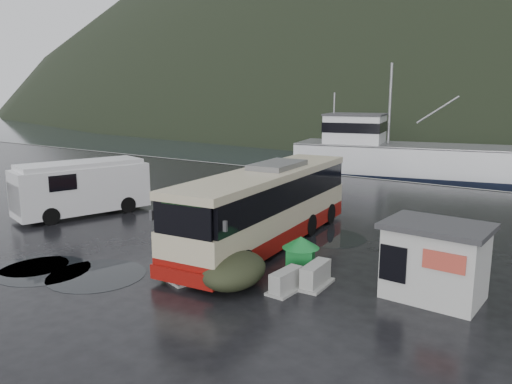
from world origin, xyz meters
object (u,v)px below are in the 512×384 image
Objects in this scene: white_van at (84,215)px; jersey_barrier_a at (194,280)px; jersey_barrier_c at (286,291)px; ticket_kiosk at (432,297)px; waste_bin_left at (300,272)px; waste_bin_right at (183,269)px; dome_tent at (234,286)px; jersey_barrier_b at (315,286)px; coach_bus at (267,243)px; fishing_trawler at (422,167)px.

white_van is 4.04× the size of jersey_barrier_a.
white_van is 4.76× the size of jersey_barrier_c.
jersey_barrier_a is at bearing -154.14° from ticket_kiosk.
waste_bin_left is 3.80m from jersey_barrier_a.
waste_bin_left is at bearing 104.72° from jersey_barrier_c.
jersey_barrier_a is (-2.68, -2.69, 0.00)m from waste_bin_left.
waste_bin_right reaches higher than jersey_barrier_c.
dome_tent is 1.67× the size of jersey_barrier_a.
white_van is at bearing 172.43° from jersey_barrier_b.
jersey_barrier_c is (0.47, -1.78, 0.00)m from waste_bin_left.
waste_bin_left is at bearing 63.28° from dome_tent.
waste_bin_left is at bearing 29.38° from waste_bin_right.
waste_bin_left is 0.86× the size of jersey_barrier_b.
coach_bus is 5.33m from jersey_barrier_c.
jersey_barrier_a is (1.05, -0.59, 0.00)m from waste_bin_right.
waste_bin_right is at bearing -165.21° from jersey_barrier_b.
waste_bin_left is 0.79× the size of jersey_barrier_a.
jersey_barrier_a is (-7.21, -3.08, 0.00)m from ticket_kiosk.
coach_bus is 4.26× the size of dome_tent.
waste_bin_left is 2.65m from dome_tent.
coach_bus is at bearing 168.29° from ticket_kiosk.
white_van reaches higher than jersey_barrier_c.
waste_bin_left is 4.28m from waste_bin_right.
waste_bin_left is at bearing -172.37° from ticket_kiosk.
coach_bus is 4.48m from waste_bin_right.
fishing_trawler reaches higher than dome_tent.
fishing_trawler reaches higher than white_van.
coach_bus is at bearing 79.90° from waste_bin_right.
waste_bin_left is 1.84m from jersey_barrier_c.
ticket_kiosk reaches higher than jersey_barrier_c.
waste_bin_left reaches higher than jersey_barrier_c.
white_van is 13.78m from waste_bin_left.
white_van is at bearing 164.44° from dome_tent.
fishing_trawler is at bearing 109.68° from ticket_kiosk.
coach_bus is 5.00m from dome_tent.
waste_bin_right is 4.94m from jersey_barrier_b.
fishing_trawler reaches higher than jersey_barrier_b.
white_van is 0.26× the size of fishing_trawler.
jersey_barrier_a is (11.05, -3.81, 0.00)m from white_van.
coach_bus is 7.12× the size of jersey_barrier_a.
waste_bin_left is at bearing -94.20° from fishing_trawler.
waste_bin_left is (2.94, -2.31, 0.00)m from coach_bus.
white_van is at bearing 162.14° from waste_bin_right.
jersey_barrier_a is (0.26, -5.00, 0.00)m from coach_bus.
dome_tent reaches higher than jersey_barrier_b.
dome_tent reaches higher than jersey_barrier_c.
jersey_barrier_a is (-1.49, -0.32, 0.00)m from dome_tent.
jersey_barrier_c is at bearing 19.41° from dome_tent.
white_van is at bearing -179.58° from ticket_kiosk.
white_van is 5.09× the size of waste_bin_left.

